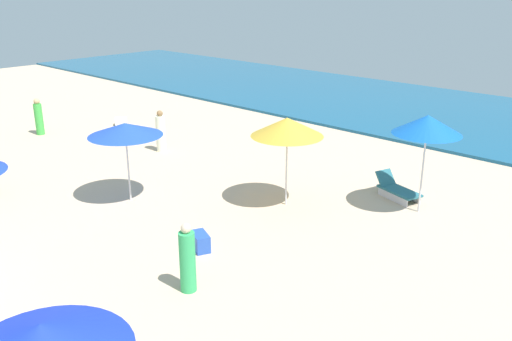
# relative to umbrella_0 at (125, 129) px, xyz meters

# --- Properties ---
(ocean) EXTENTS (60.00, 11.49, 0.12)m
(ocean) POSITION_rel_umbrella_0_xyz_m (2.04, 16.41, -2.06)
(ocean) COLOR #175880
(ocean) RESTS_ON ground_plane
(umbrella_0) EXTENTS (2.09, 2.09, 2.30)m
(umbrella_0) POSITION_rel_umbrella_0_xyz_m (0.00, 0.00, 0.00)
(umbrella_0) COLOR silver
(umbrella_0) RESTS_ON ground_plane
(umbrella_2) EXTENTS (1.82, 1.82, 2.73)m
(umbrella_2) POSITION_rel_umbrella_0_xyz_m (6.51, 4.98, 0.36)
(umbrella_2) COLOR silver
(umbrella_2) RESTS_ON ground_plane
(lounge_chair_2_0) EXTENTS (1.54, 0.96, 0.69)m
(lounge_chair_2_0) POSITION_rel_umbrella_0_xyz_m (5.55, 5.45, -1.86)
(lounge_chair_2_0) COLOR silver
(lounge_chair_2_0) RESTS_ON ground_plane
(umbrella_5) EXTENTS (2.01, 2.01, 2.54)m
(umbrella_5) POSITION_rel_umbrella_0_xyz_m (3.51, 2.84, 0.16)
(umbrella_5) COLOR silver
(umbrella_5) RESTS_ON ground_plane
(umbrella_6) EXTENTS (1.92, 1.92, 2.68)m
(umbrella_6) POSITION_rel_umbrella_0_xyz_m (7.85, -6.26, 0.36)
(umbrella_6) COLOR silver
(umbrella_6) RESTS_ON ground_plane
(beachgoer_0) EXTENTS (0.40, 0.40, 1.51)m
(beachgoer_0) POSITION_rel_umbrella_0_xyz_m (-8.76, 1.57, -1.41)
(beachgoer_0) COLOR green
(beachgoer_0) RESTS_ON ground_plane
(beachgoer_2) EXTENTS (0.47, 0.47, 1.51)m
(beachgoer_2) POSITION_rel_umbrella_0_xyz_m (5.03, -2.02, -1.42)
(beachgoer_2) COLOR #36B566
(beachgoer_2) RESTS_ON ground_plane
(beachgoer_3) EXTENTS (0.49, 0.49, 1.55)m
(beachgoer_3) POSITION_rel_umbrella_0_xyz_m (-3.23, 3.59, -1.40)
(beachgoer_3) COLOR white
(beachgoer_3) RESTS_ON ground_plane
(cooler_box_0) EXTENTS (0.67, 0.53, 0.41)m
(cooler_box_0) POSITION_rel_umbrella_0_xyz_m (3.84, -0.66, -1.91)
(cooler_box_0) COLOR blue
(cooler_box_0) RESTS_ON ground_plane
(cooler_box_1) EXTENTS (0.60, 0.63, 0.34)m
(cooler_box_1) POSITION_rel_umbrella_0_xyz_m (-7.63, 4.72, -1.95)
(cooler_box_1) COLOR white
(cooler_box_1) RESTS_ON ground_plane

